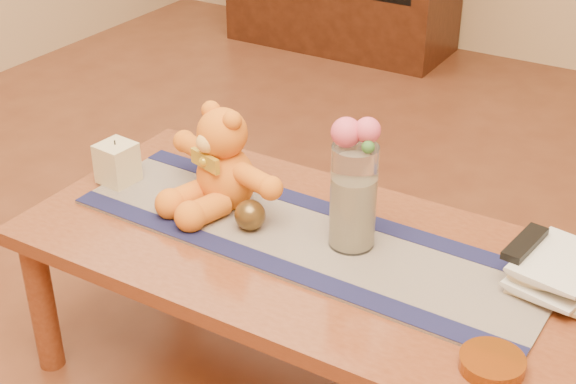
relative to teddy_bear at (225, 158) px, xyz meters
The scene contains 24 objects.
floor 0.65m from the teddy_bear, 12.00° to the right, with size 5.50×5.50×0.00m, color #5A2B19.
coffee_table_top 0.32m from the teddy_bear, 12.00° to the right, with size 1.40×0.70×0.04m, color #5E2A16.
table_leg_fl 0.63m from the teddy_bear, 136.58° to the right, with size 0.07×0.07×0.41m, color #5E2A16.
table_leg_bl 0.58m from the teddy_bear, 147.73° to the left, with size 0.07×0.07×0.41m, color #5E2A16.
persian_runner 0.29m from the teddy_bear, ahead, with size 1.20×0.35×0.01m, color #1C1845.
runner_border_near 0.34m from the teddy_bear, 35.98° to the right, with size 1.20×0.06×0.00m, color #15163F.
runner_border_far 0.31m from the teddy_bear, 21.82° to the left, with size 1.20×0.06×0.00m, color #15163F.
teddy_bear is the anchor object (origin of this frame).
pillar_candle 0.33m from the teddy_bear, 169.65° to the right, with size 0.09×0.09×0.11m, color beige.
candle_wick 0.32m from the teddy_bear, 169.65° to the right, with size 0.00×0.00×0.01m, color black.
glass_vase 0.37m from the teddy_bear, ahead, with size 0.11×0.11×0.26m, color silver.
potpourri_fill 0.37m from the teddy_bear, ahead, with size 0.09×0.09×0.18m, color beige.
rose_left 0.39m from the teddy_bear, ahead, with size 0.07×0.07×0.07m, color #D34A69.
rose_right 0.43m from the teddy_bear, ahead, with size 0.06×0.06×0.06m, color #D34A69.
blue_flower_back 0.41m from the teddy_bear, ahead, with size 0.04×0.04×0.04m, color #47479A.
blue_flower_side 0.37m from the teddy_bear, ahead, with size 0.04×0.04×0.04m, color #47479A.
leaf_sprig 0.44m from the teddy_bear, ahead, with size 0.03×0.03×0.03m, color #33662D.
bronze_ball 0.17m from the teddy_bear, 32.02° to the right, with size 0.08×0.08×0.08m, color #543C1C.
book_bottom 0.77m from the teddy_bear, ahead, with size 0.17×0.22×0.02m, color beige.
book_lower 0.78m from the teddy_bear, ahead, with size 0.16×0.22×0.02m, color beige.
book_upper 0.76m from the teddy_bear, ahead, with size 0.17×0.22×0.02m, color beige.
book_top 0.77m from the teddy_bear, ahead, with size 0.16×0.22×0.02m, color beige.
tv_remote 0.76m from the teddy_bear, ahead, with size 0.04×0.16×0.02m, color black.
amber_dish 0.85m from the teddy_bear, 17.67° to the right, with size 0.13×0.13×0.03m, color #BF5914.
Camera 1 is at (0.82, -1.45, 1.53)m, focal length 50.97 mm.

